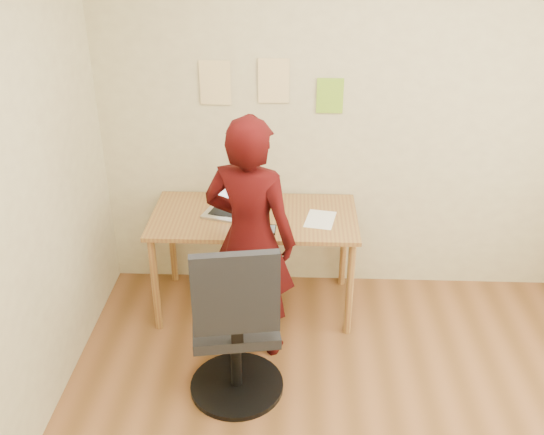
{
  "coord_description": "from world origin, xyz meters",
  "views": [
    {
      "loc": [
        -0.37,
        -2.27,
        2.64
      ],
      "look_at": [
        -0.5,
        0.95,
        0.95
      ],
      "focal_mm": 40.0,
      "sensor_mm": 36.0,
      "label": 1
    }
  ],
  "objects_px": {
    "laptop": "(233,204)",
    "phone": "(271,230)",
    "office_chair": "(236,334)",
    "person": "(250,239)",
    "desk": "(254,226)"
  },
  "relations": [
    {
      "from": "laptop",
      "to": "phone",
      "type": "bearing_deg",
      "value": -28.18
    },
    {
      "from": "desk",
      "to": "laptop",
      "type": "relative_size",
      "value": 3.35
    },
    {
      "from": "phone",
      "to": "laptop",
      "type": "bearing_deg",
      "value": 137.62
    },
    {
      "from": "desk",
      "to": "person",
      "type": "height_order",
      "value": "person"
    },
    {
      "from": "laptop",
      "to": "office_chair",
      "type": "height_order",
      "value": "office_chair"
    },
    {
      "from": "laptop",
      "to": "person",
      "type": "relative_size",
      "value": 0.26
    },
    {
      "from": "office_chair",
      "to": "laptop",
      "type": "bearing_deg",
      "value": 86.57
    },
    {
      "from": "desk",
      "to": "laptop",
      "type": "bearing_deg",
      "value": 159.52
    },
    {
      "from": "office_chair",
      "to": "person",
      "type": "xyz_separation_m",
      "value": [
        0.05,
        0.5,
        0.33
      ]
    },
    {
      "from": "laptop",
      "to": "phone",
      "type": "xyz_separation_m",
      "value": [
        0.27,
        -0.26,
        -0.05
      ]
    },
    {
      "from": "laptop",
      "to": "office_chair",
      "type": "distance_m",
      "value": 1.05
    },
    {
      "from": "desk",
      "to": "office_chair",
      "type": "height_order",
      "value": "office_chair"
    },
    {
      "from": "laptop",
      "to": "phone",
      "type": "height_order",
      "value": "laptop"
    },
    {
      "from": "phone",
      "to": "person",
      "type": "distance_m",
      "value": 0.26
    },
    {
      "from": "desk",
      "to": "phone",
      "type": "distance_m",
      "value": 0.26
    }
  ]
}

